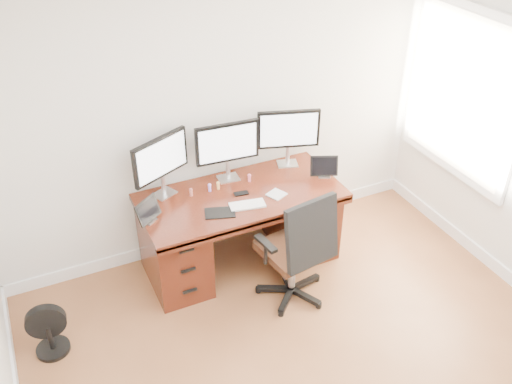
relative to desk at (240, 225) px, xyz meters
name	(u,v)px	position (x,y,z in m)	size (l,w,h in m)	color
back_wall	(218,107)	(0.00, 0.42, 0.95)	(4.00, 0.10, 2.70)	silver
desk	(240,225)	(0.00, 0.00, 0.00)	(1.70, 0.80, 0.75)	#491A0E
office_chair	(296,265)	(0.23, -0.62, -0.06)	(0.63, 0.63, 1.05)	black
floor_fan	(48,331)	(-1.71, -0.35, -0.19)	(0.30, 0.25, 0.43)	black
monitor_left	(161,159)	(-0.58, 0.24, 0.68)	(0.51, 0.27, 0.53)	silver
monitor_center	(227,145)	(0.00, 0.24, 0.68)	(0.55, 0.15, 0.53)	silver
monitor_right	(289,131)	(0.58, 0.24, 0.68)	(0.53, 0.20, 0.53)	silver
tablet_left	(149,212)	(-0.80, -0.08, 0.43)	(0.23, 0.20, 0.19)	silver
tablet_right	(325,168)	(0.77, -0.08, 0.43)	(0.25, 0.16, 0.19)	silver
keyboard	(247,205)	(-0.02, -0.21, 0.36)	(0.29, 0.12, 0.01)	silver
trackpad	(277,194)	(0.27, -0.17, 0.35)	(0.13, 0.13, 0.01)	silver
drawing_tablet	(220,213)	(-0.26, -0.21, 0.35)	(0.24, 0.15, 0.01)	black
phone	(241,193)	(0.00, -0.03, 0.35)	(0.12, 0.06, 0.01)	black
figurine_brown	(191,192)	(-0.38, 0.12, 0.39)	(0.03, 0.03, 0.08)	brown
figurine_purple	(210,187)	(-0.22, 0.12, 0.39)	(0.03, 0.03, 0.08)	#9A77E7
figurine_yellow	(218,185)	(-0.14, 0.12, 0.39)	(0.03, 0.03, 0.08)	#E6B760
figurine_pink	(249,177)	(0.15, 0.12, 0.39)	(0.03, 0.03, 0.08)	#EA6480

